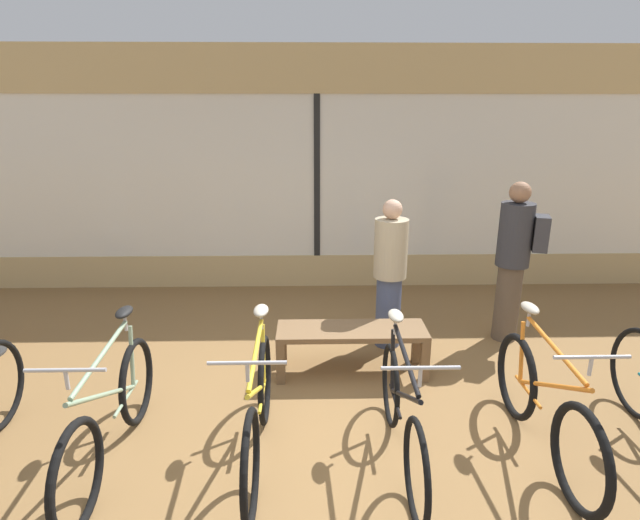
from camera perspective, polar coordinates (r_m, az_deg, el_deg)
ground_plane at (r=4.07m, az=0.52°, el=-19.67°), size 24.00×24.00×0.00m
shop_back_wall at (r=6.76m, az=-0.36°, el=10.31°), size 12.00×0.08×3.20m
bicycle_left at (r=3.91m, az=-22.72°, el=-16.08°), size 0.46×1.75×1.02m
bicycle_center_left at (r=3.68m, az=-7.03°, el=-16.76°), size 0.46×1.71×1.03m
bicycle_center_right at (r=3.69m, az=9.30°, el=-17.04°), size 0.46×1.64×1.01m
bicycle_right at (r=4.05m, az=24.19°, el=-15.07°), size 0.46×1.69×1.03m
display_bench at (r=4.74m, az=3.64°, el=-8.72°), size 1.40×0.44×0.45m
customer_near_rack at (r=5.16m, az=7.98°, el=-1.35°), size 0.42×0.42×1.57m
customer_by_window at (r=5.60m, az=21.33°, el=0.29°), size 0.55×0.43×1.72m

